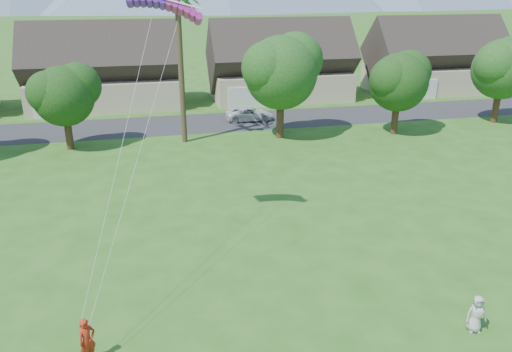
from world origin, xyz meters
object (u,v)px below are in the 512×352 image
object	(u,v)px
kite_flyer	(87,341)
watcher	(476,314)
parked_car	(250,114)
parafoil_kite	(166,4)

from	to	relation	value
kite_flyer	watcher	distance (m)	14.12
parked_car	parafoil_kite	world-z (taller)	parafoil_kite
kite_flyer	parafoil_kite	size ratio (longest dim) A/B	0.51
watcher	parafoil_kite	bearing A→B (deg)	147.89
kite_flyer	parked_car	size ratio (longest dim) A/B	0.38
watcher	parked_car	size ratio (longest dim) A/B	0.34
kite_flyer	watcher	bearing A→B (deg)	-43.99
watcher	parafoil_kite	xyz separation A→B (m)	(-10.29, 10.18, 10.67)
watcher	parked_car	bearing A→B (deg)	106.28
parked_car	parafoil_kite	distance (m)	25.71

